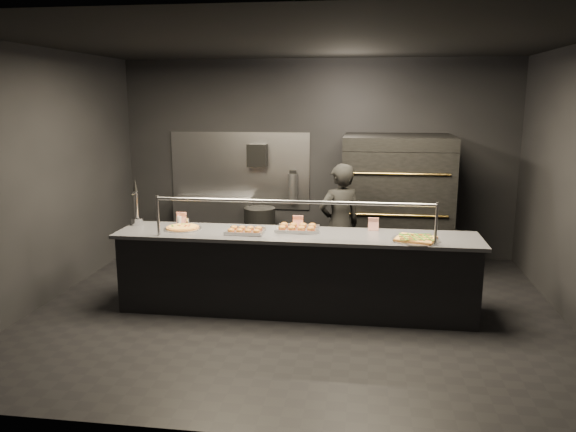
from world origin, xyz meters
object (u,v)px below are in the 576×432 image
object	(u,v)px
fire_extinguisher	(293,188)
slider_tray_b	(297,228)
round_pizza	(183,228)
slider_tray_a	(245,231)
trash_bin	(260,233)
worker	(340,225)
beer_tap	(137,212)
towel_dispenser	(257,155)
square_pizza	(416,239)
pizza_oven	(396,202)
prep_shelf	(214,225)
service_counter	(296,272)

from	to	relation	value
fire_extinguisher	slider_tray_b	size ratio (longest dim) A/B	0.96
round_pizza	slider_tray_a	world-z (taller)	slider_tray_a
round_pizza	slider_tray_a	distance (m)	0.77
trash_bin	fire_extinguisher	bearing A→B (deg)	35.59
worker	fire_extinguisher	bearing A→B (deg)	-90.74
beer_tap	worker	xyz separation A→B (m)	(2.40, 0.82, -0.27)
towel_dispenser	slider_tray_b	size ratio (longest dim) A/B	0.66
square_pizza	pizza_oven	bearing A→B (deg)	93.20
pizza_oven	square_pizza	distance (m)	2.05
pizza_oven	worker	distance (m)	1.19
pizza_oven	prep_shelf	size ratio (longest dim) A/B	1.59
towel_dispenser	slider_tray_b	bearing A→B (deg)	-68.17
towel_dispenser	square_pizza	bearing A→B (deg)	-48.90
beer_tap	slider_tray_a	size ratio (longest dim) A/B	1.30
slider_tray_a	worker	world-z (taller)	worker
round_pizza	trash_bin	size ratio (longest dim) A/B	0.55
service_counter	round_pizza	distance (m)	1.42
fire_extinguisher	prep_shelf	bearing A→B (deg)	-176.34
fire_extinguisher	slider_tray_b	world-z (taller)	fire_extinguisher
round_pizza	service_counter	bearing A→B (deg)	-1.45
towel_dispenser	round_pizza	distance (m)	2.47
slider_tray_b	pizza_oven	bearing A→B (deg)	55.64
worker	square_pizza	bearing A→B (deg)	96.94
round_pizza	trash_bin	distance (m)	2.17
square_pizza	trash_bin	world-z (taller)	square_pizza
pizza_oven	towel_dispenser	world-z (taller)	pizza_oven
fire_extinguisher	square_pizza	xyz separation A→B (m)	(1.66, -2.55, -0.12)
towel_dispenser	fire_extinguisher	bearing A→B (deg)	1.04
prep_shelf	beer_tap	distance (m)	2.26
fire_extinguisher	square_pizza	distance (m)	3.05
round_pizza	trash_bin	bearing A→B (deg)	75.62
towel_dispenser	round_pizza	xyz separation A→B (m)	(-0.44, -2.36, -0.61)
beer_tap	round_pizza	distance (m)	0.65
beer_tap	slider_tray_a	distance (m)	1.40
pizza_oven	trash_bin	size ratio (longest dim) A/B	2.41
fire_extinguisher	round_pizza	world-z (taller)	fire_extinguisher
service_counter	pizza_oven	size ratio (longest dim) A/B	2.15
square_pizza	worker	xyz separation A→B (m)	(-0.87, 1.14, -0.14)
towel_dispenser	beer_tap	xyz separation A→B (m)	(-1.05, -2.22, -0.47)
pizza_oven	slider_tray_a	size ratio (longest dim) A/B	4.46
prep_shelf	beer_tap	size ratio (longest dim) A/B	2.16
square_pizza	service_counter	bearing A→B (deg)	173.55
slider_tray_b	worker	bearing A→B (deg)	62.30
prep_shelf	fire_extinguisher	xyz separation A→B (m)	(1.25, 0.08, 0.61)
prep_shelf	towel_dispenser	distance (m)	1.31
fire_extinguisher	square_pizza	world-z (taller)	fire_extinguisher
pizza_oven	square_pizza	world-z (taller)	pizza_oven
service_counter	prep_shelf	xyz separation A→B (m)	(-1.60, 2.32, -0.01)
fire_extinguisher	trash_bin	size ratio (longest dim) A/B	0.64
round_pizza	slider_tray_a	bearing A→B (deg)	-6.28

